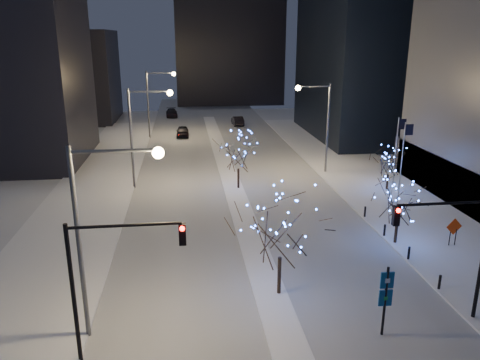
{
  "coord_description": "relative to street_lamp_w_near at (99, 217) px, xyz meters",
  "views": [
    {
      "loc": [
        -4.76,
        -19.47,
        14.68
      ],
      "look_at": [
        -0.94,
        12.06,
        5.0
      ],
      "focal_mm": 35.0,
      "sensor_mm": 36.0,
      "label": 1
    }
  ],
  "objects": [
    {
      "name": "ground",
      "position": [
        8.94,
        -2.0,
        -6.5
      ],
      "size": [
        160.0,
        160.0,
        0.0
      ],
      "primitive_type": "plane",
      "color": "silver",
      "rests_on": "ground"
    },
    {
      "name": "road",
      "position": [
        8.94,
        33.0,
        -6.49
      ],
      "size": [
        20.0,
        130.0,
        0.02
      ],
      "primitive_type": "cube",
      "color": "#A9AEB8",
      "rests_on": "ground"
    },
    {
      "name": "median",
      "position": [
        8.94,
        28.0,
        -6.42
      ],
      "size": [
        2.0,
        80.0,
        0.15
      ],
      "primitive_type": "cube",
      "color": "silver",
      "rests_on": "ground"
    },
    {
      "name": "east_sidewalk",
      "position": [
        23.94,
        18.0,
        -6.42
      ],
      "size": [
        10.0,
        90.0,
        0.15
      ],
      "primitive_type": "cube",
      "color": "silver",
      "rests_on": "ground"
    },
    {
      "name": "west_sidewalk",
      "position": [
        -5.06,
        18.0,
        -6.42
      ],
      "size": [
        8.0,
        90.0,
        0.15
      ],
      "primitive_type": "cube",
      "color": "silver",
      "rests_on": "ground"
    },
    {
      "name": "filler_west_far",
      "position": [
        -17.06,
        68.0,
        1.5
      ],
      "size": [
        18.0,
        16.0,
        16.0
      ],
      "primitive_type": "cube",
      "color": "black",
      "rests_on": "ground"
    },
    {
      "name": "horizon_block",
      "position": [
        14.94,
        90.0,
        14.5
      ],
      "size": [
        24.0,
        14.0,
        42.0
      ],
      "primitive_type": "cube",
      "color": "black",
      "rests_on": "ground"
    },
    {
      "name": "street_lamp_w_near",
      "position": [
        0.0,
        0.0,
        0.0
      ],
      "size": [
        4.4,
        0.56,
        10.0
      ],
      "color": "#595E66",
      "rests_on": "ground"
    },
    {
      "name": "street_lamp_w_mid",
      "position": [
        0.0,
        25.0,
        0.0
      ],
      "size": [
        4.4,
        0.56,
        10.0
      ],
      "color": "#595E66",
      "rests_on": "ground"
    },
    {
      "name": "street_lamp_w_far",
      "position": [
        0.0,
        50.0,
        0.0
      ],
      "size": [
        4.4,
        0.56,
        10.0
      ],
      "color": "#595E66",
      "rests_on": "ground"
    },
    {
      "name": "street_lamp_east",
      "position": [
        19.02,
        28.0,
        -0.05
      ],
      "size": [
        3.9,
        0.56,
        10.0
      ],
      "color": "#595E66",
      "rests_on": "ground"
    },
    {
      "name": "traffic_signal_west",
      "position": [
        0.5,
        -2.0,
        -1.74
      ],
      "size": [
        5.26,
        0.43,
        7.0
      ],
      "color": "black",
      "rests_on": "ground"
    },
    {
      "name": "traffic_signal_east",
      "position": [
        17.88,
        -1.0,
        -1.74
      ],
      "size": [
        5.26,
        0.43,
        7.0
      ],
      "color": "black",
      "rests_on": "ground"
    },
    {
      "name": "flagpoles",
      "position": [
        22.3,
        15.25,
        -1.7
      ],
      "size": [
        1.35,
        2.6,
        8.0
      ],
      "color": "silver",
      "rests_on": "east_sidewalk"
    },
    {
      "name": "bollards",
      "position": [
        19.14,
        8.0,
        -5.9
      ],
      "size": [
        0.16,
        12.16,
        0.9
      ],
      "color": "black",
      "rests_on": "east_sidewalk"
    },
    {
      "name": "car_near",
      "position": [
        3.94,
        50.39,
        -5.71
      ],
      "size": [
        1.95,
        4.66,
        1.57
      ],
      "primitive_type": "imported",
      "rotation": [
        0.0,
        0.0,
        -0.02
      ],
      "color": "black",
      "rests_on": "ground"
    },
    {
      "name": "car_mid",
      "position": [
        13.53,
        59.15,
        -5.71
      ],
      "size": [
        1.87,
        4.86,
        1.58
      ],
      "primitive_type": "imported",
      "rotation": [
        0.0,
        0.0,
        3.18
      ],
      "color": "black",
      "rests_on": "ground"
    },
    {
      "name": "car_far",
      "position": [
        1.91,
        69.69,
        -5.75
      ],
      "size": [
        2.37,
        5.29,
        1.51
      ],
      "primitive_type": "imported",
      "rotation": [
        0.0,
        0.0,
        0.05
      ],
      "color": "black",
      "rests_on": "ground"
    },
    {
      "name": "holiday_tree_median_near",
      "position": [
        9.44,
        2.71,
        -2.18
      ],
      "size": [
        5.87,
        5.87,
        6.4
      ],
      "color": "black",
      "rests_on": "median"
    },
    {
      "name": "holiday_tree_median_far",
      "position": [
        9.44,
        23.23,
        -2.71
      ],
      "size": [
        5.68,
        5.68,
        5.62
      ],
      "color": "black",
      "rests_on": "median"
    },
    {
      "name": "holiday_tree_plaza_near",
      "position": [
        19.44,
        8.73,
        -3.18
      ],
      "size": [
        4.79,
        4.79,
        4.91
      ],
      "color": "black",
      "rests_on": "east_sidewalk"
    },
    {
      "name": "holiday_tree_plaza_far",
      "position": [
        24.2,
        21.08,
        -3.6
      ],
      "size": [
        3.36,
        3.36,
        4.22
      ],
      "color": "black",
      "rests_on": "east_sidewalk"
    },
    {
      "name": "wayfinding_sign",
      "position": [
        13.94,
        -1.76,
        -4.13
      ],
      "size": [
        0.69,
        0.13,
        3.87
      ],
      "rotation": [
        0.0,
        0.0,
        -0.01
      ],
      "color": "black",
      "rests_on": "ground"
    },
    {
      "name": "construction_sign",
      "position": [
        23.33,
        7.76,
        -5.09
      ],
      "size": [
        1.27,
        0.18,
        2.09
      ],
      "rotation": [
        0.0,
        0.0,
        0.11
      ],
      "color": "black",
      "rests_on": "east_sidewalk"
    }
  ]
}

